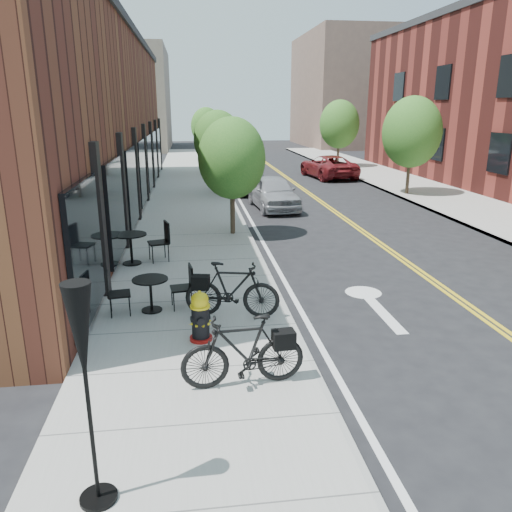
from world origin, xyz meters
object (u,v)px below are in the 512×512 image
bistro_set_b (151,290)px  parked_car_c (230,160)px  parked_car_far (328,166)px  bicycle_right (232,290)px  bistro_set_c (131,244)px  parked_car_b (244,176)px  fire_hydrant (200,317)px  parked_car_a (273,192)px  bicycle_left (243,351)px  patio_umbrella (83,350)px

bistro_set_b → parked_car_c: 25.56m
bistro_set_b → parked_car_far: bearing=57.0°
bicycle_right → bistro_set_c: bicycle_right is taller
bicycle_right → parked_car_c: parked_car_c is taller
parked_car_b → fire_hydrant: bearing=-96.5°
parked_car_far → parked_car_c: bearing=-48.0°
parked_car_c → parked_car_b: bearing=-89.5°
fire_hydrant → bicycle_right: 1.19m
parked_car_b → parked_car_far: parked_car_b is taller
parked_car_a → parked_car_b: parked_car_b is taller
bistro_set_b → parked_car_c: bearing=73.4°
bistro_set_b → parked_car_c: parked_car_c is taller
fire_hydrant → bicycle_left: size_ratio=0.50×
bistro_set_b → parked_car_a: size_ratio=0.42×
parked_car_a → bistro_set_b: bearing=-116.1°
bicycle_left → bistro_set_c: bicycle_left is taller
bistro_set_c → fire_hydrant: bearing=-86.0°
bicycle_right → parked_car_a: 11.92m
parked_car_b → parked_car_far: (5.69, 4.41, -0.10)m
fire_hydrant → parked_car_far: (8.35, 21.91, 0.13)m
parked_car_c → fire_hydrant: bearing=-95.1°
parked_car_b → parked_car_c: bearing=92.1°
bicycle_right → bistro_set_b: 1.72m
parked_car_far → bicycle_right: bearing=62.5°
parked_car_a → fire_hydrant: bearing=-109.7°
bicycle_left → parked_car_a: bearing=164.5°
bistro_set_c → parked_car_far: size_ratio=0.41×
patio_umbrella → parked_car_c: (3.85, 30.54, -1.21)m
bicycle_left → parked_car_c: size_ratio=0.39×
bistro_set_c → parked_car_b: bearing=55.1°
bicycle_left → parked_car_c: (2.05, 28.43, 0.01)m
bicycle_left → parked_car_a: 14.49m
parked_car_a → parked_car_far: size_ratio=0.83×
bistro_set_b → patio_umbrella: patio_umbrella is taller
fire_hydrant → parked_car_far: size_ratio=0.19×
fire_hydrant → bicycle_right: (0.66, 0.98, 0.13)m
bicycle_left → bistro_set_b: (-1.59, 3.13, -0.11)m
fire_hydrant → parked_car_b: parked_car_b is taller
bicycle_right → parked_car_b: parked_car_b is taller
parked_car_a → parked_car_b: bearing=93.9°
parked_car_b → parked_car_c: parked_car_b is taller
patio_umbrella → parked_car_c: patio_umbrella is taller
parked_car_far → parked_car_b: bearing=30.5°
bistro_set_c → parked_car_a: 9.26m
fire_hydrant → bicycle_left: 1.75m
fire_hydrant → parked_car_far: 23.45m
bistro_set_b → bicycle_right: bearing=-25.9°
bistro_set_b → bistro_set_c: (-0.76, 3.38, 0.08)m
bicycle_right → bistro_set_c: 4.57m
bicycle_right → bistro_set_c: (-2.40, 3.89, -0.03)m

